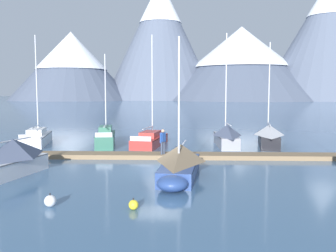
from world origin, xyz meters
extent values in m
plane|color=#426689|center=(0.00, 0.00, 0.00)|extent=(700.00, 700.00, 0.00)
cone|color=#4C566B|center=(-65.65, 173.68, 18.21)|extent=(65.76, 65.76, 36.42)
cone|color=white|center=(-65.65, 173.68, 26.39)|extent=(38.22, 38.22, 20.16)
cone|color=slate|center=(-18.89, 188.15, 33.27)|extent=(63.46, 63.46, 66.54)
cone|color=white|center=(-18.89, 188.15, 54.68)|extent=(23.86, 23.86, 23.83)
cone|color=#4C566B|center=(26.36, 188.19, 20.19)|extent=(95.44, 95.44, 40.38)
cone|color=white|center=(26.36, 188.19, 29.09)|extent=(56.26, 56.26, 22.67)
cone|color=slate|center=(70.65, 181.77, 31.59)|extent=(70.79, 70.79, 63.19)
cube|color=#846B4C|center=(0.00, 4.00, 0.15)|extent=(25.17, 2.82, 0.30)
cylinder|color=#38383D|center=(0.03, 3.31, 0.12)|extent=(24.10, 1.34, 0.24)
cylinder|color=#38383D|center=(-0.03, 4.69, 0.12)|extent=(24.10, 1.34, 0.24)
cube|color=white|center=(-11.54, 9.38, 0.43)|extent=(3.29, 6.49, 0.86)
ellipsoid|color=white|center=(-12.41, 12.67, 0.43)|extent=(1.84, 1.90, 0.82)
cube|color=slate|center=(-11.54, 9.38, 0.82)|extent=(3.29, 6.38, 0.06)
cylinder|color=silver|center=(-11.78, 10.28, 5.10)|extent=(0.10, 0.10, 8.48)
cylinder|color=silver|center=(-11.39, 8.80, 1.57)|extent=(0.86, 2.99, 0.08)
cube|color=white|center=(-11.58, 9.53, 1.11)|extent=(1.90, 3.03, 0.50)
cube|color=silver|center=(-10.76, 6.44, 1.04)|extent=(1.55, 0.50, 0.36)
cube|color=silver|center=(-7.85, -2.17, 0.46)|extent=(2.52, 5.04, 0.92)
cube|color=slate|center=(-7.85, -2.17, 0.88)|extent=(2.54, 4.96, 0.06)
cylinder|color=silver|center=(-7.76, -1.70, 1.89)|extent=(0.63, 2.76, 0.08)
pyramid|color=#4C5670|center=(-7.78, -1.81, 1.45)|extent=(2.57, 4.15, 1.07)
cube|color=#336B56|center=(-5.47, 9.09, 0.53)|extent=(2.45, 5.49, 1.05)
ellipsoid|color=#336B56|center=(-6.04, 11.91, 0.53)|extent=(1.44, 1.46, 1.00)
cube|color=#163027|center=(-5.47, 9.09, 1.01)|extent=(2.47, 5.40, 0.06)
cylinder|color=silver|center=(-5.66, 10.03, 4.36)|extent=(0.10, 0.10, 6.62)
cylinder|color=silver|center=(-5.36, 8.57, 1.78)|extent=(0.67, 2.94, 0.08)
cube|color=#3A7560|center=(-5.49, 9.22, 1.35)|extent=(1.46, 2.54, 0.60)
cube|color=silver|center=(-4.96, 6.57, 1.23)|extent=(1.28, 0.35, 0.36)
cube|color=#B2332D|center=(-1.80, 9.47, 0.38)|extent=(2.56, 5.81, 0.76)
ellipsoid|color=#B2332D|center=(-1.39, 12.55, 0.38)|extent=(1.77, 1.89, 0.72)
cube|color=#501614|center=(-1.80, 9.47, 0.72)|extent=(2.59, 5.71, 0.06)
cylinder|color=silver|center=(-1.69, 10.30, 5.01)|extent=(0.10, 0.10, 8.50)
cylinder|color=silver|center=(-1.88, 8.84, 1.59)|extent=(0.47, 2.93, 0.08)
cube|color=#C03A35|center=(-1.78, 9.61, 0.98)|extent=(1.61, 2.68, 0.44)
cube|color=silver|center=(-2.16, 6.76, 0.94)|extent=(1.65, 0.32, 0.36)
cube|color=navy|center=(1.24, -1.41, 0.38)|extent=(2.06, 5.73, 0.77)
ellipsoid|color=navy|center=(1.03, -4.46, 0.38)|extent=(1.52, 1.47, 0.73)
cube|color=#121D39|center=(1.24, -1.41, 0.73)|extent=(2.09, 5.62, 0.06)
cylinder|color=silver|center=(1.20, -2.01, 4.02)|extent=(0.10, 0.10, 6.50)
cylinder|color=silver|center=(1.32, -0.24, 1.54)|extent=(0.32, 3.55, 0.08)
pyramid|color=#7A664C|center=(1.27, -0.99, 1.22)|extent=(2.23, 4.62, 0.90)
cube|color=#93939E|center=(4.53, 9.69, 0.48)|extent=(1.81, 5.26, 0.96)
ellipsoid|color=#93939E|center=(4.33, 12.49, 0.48)|extent=(1.32, 1.34, 0.91)
cube|color=#424247|center=(4.53, 9.69, 0.92)|extent=(1.84, 5.16, 0.06)
cylinder|color=silver|center=(4.49, 10.17, 5.12)|extent=(0.10, 0.10, 8.33)
cylinder|color=silver|center=(4.59, 8.74, 1.93)|extent=(0.28, 2.85, 0.08)
pyramid|color=#4C5670|center=(4.55, 9.30, 1.39)|extent=(1.98, 4.25, 0.87)
cube|color=black|center=(8.01, 9.85, 0.51)|extent=(2.10, 5.42, 1.01)
ellipsoid|color=black|center=(8.37, 12.79, 0.51)|extent=(1.45, 1.93, 0.96)
cube|color=black|center=(8.01, 9.85, 0.97)|extent=(2.12, 5.32, 0.06)
cylinder|color=silver|center=(8.13, 10.83, 4.81)|extent=(0.10, 0.10, 7.59)
cylinder|color=silver|center=(7.98, 9.62, 1.91)|extent=(0.38, 2.44, 0.08)
pyramid|color=silver|center=(7.96, 9.46, 1.43)|extent=(2.22, 4.40, 0.82)
cylinder|color=#384256|center=(-0.24, 3.63, 0.73)|extent=(0.14, 0.14, 0.86)
cylinder|color=#384256|center=(-0.10, 3.85, 0.73)|extent=(0.14, 0.14, 0.86)
cube|color=#234793|center=(-0.17, 3.74, 1.46)|extent=(0.39, 0.44, 0.60)
sphere|color=tan|center=(-0.17, 3.74, 1.88)|extent=(0.22, 0.22, 0.22)
cylinder|color=#234793|center=(-0.30, 3.53, 1.39)|extent=(0.09, 0.09, 0.62)
cylinder|color=#234793|center=(-0.04, 3.95, 1.39)|extent=(0.09, 0.09, 0.62)
sphere|color=yellow|center=(-0.28, -7.08, 0.19)|extent=(0.38, 0.38, 0.38)
cylinder|color=#262628|center=(-0.28, -7.08, 0.42)|extent=(0.06, 0.06, 0.08)
sphere|color=white|center=(-3.60, -6.99, 0.23)|extent=(0.46, 0.46, 0.46)
cylinder|color=#262628|center=(-3.60, -6.99, 0.50)|extent=(0.06, 0.06, 0.08)
camera|label=1|loc=(2.13, -20.58, 4.50)|focal=39.11mm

